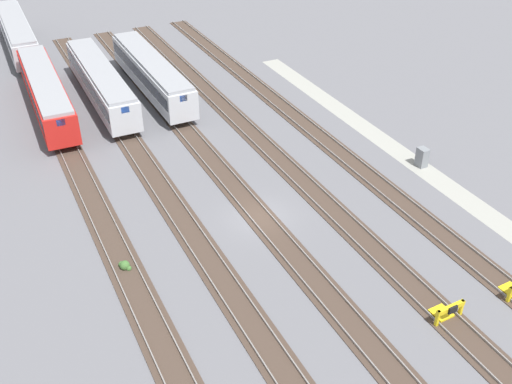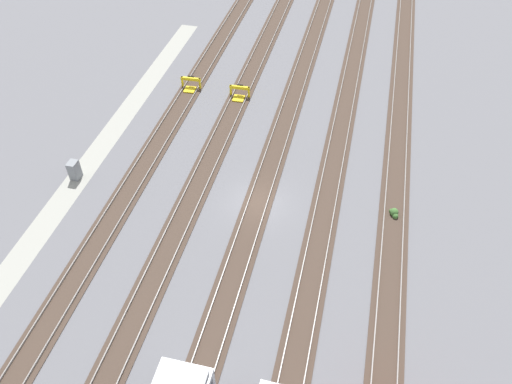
% 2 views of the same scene
% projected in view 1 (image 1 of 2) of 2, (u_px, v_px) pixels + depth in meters
% --- Properties ---
extents(ground_plane, '(400.00, 400.00, 0.00)m').
position_uv_depth(ground_plane, '(260.00, 218.00, 42.79)').
color(ground_plane, slate).
extents(service_walkway, '(54.00, 2.00, 0.01)m').
position_uv_depth(service_walkway, '(424.00, 170.00, 48.29)').
color(service_walkway, '#9E9E93').
rests_on(service_walkway, ground).
extents(rail_track_nearest, '(90.00, 2.23, 0.21)m').
position_uv_depth(rail_track_nearest, '(378.00, 183.00, 46.56)').
color(rail_track_nearest, '#47382D').
rests_on(rail_track_nearest, ground).
extents(rail_track_near_inner, '(90.00, 2.24, 0.21)m').
position_uv_depth(rail_track_near_inner, '(321.00, 199.00, 44.66)').
color(rail_track_near_inner, '#47382D').
rests_on(rail_track_near_inner, ground).
extents(rail_track_middle, '(90.00, 2.24, 0.21)m').
position_uv_depth(rail_track_middle, '(260.00, 217.00, 42.76)').
color(rail_track_middle, '#47382D').
rests_on(rail_track_middle, ground).
extents(rail_track_far_inner, '(90.00, 2.23, 0.21)m').
position_uv_depth(rail_track_far_inner, '(193.00, 237.00, 40.86)').
color(rail_track_far_inner, '#47382D').
rests_on(rail_track_far_inner, ground).
extents(rail_track_farthest, '(90.00, 2.23, 0.21)m').
position_uv_depth(rail_track_farthest, '(120.00, 258.00, 38.96)').
color(rail_track_farthest, '#47382D').
rests_on(rail_track_farthest, ground).
extents(subway_car_front_row_leftmost, '(18.02, 2.98, 3.70)m').
position_uv_depth(subway_car_front_row_leftmost, '(101.00, 83.00, 57.92)').
color(subway_car_front_row_leftmost, silver).
rests_on(subway_car_front_row_leftmost, ground).
extents(subway_car_front_row_left_inner, '(18.02, 2.96, 3.70)m').
position_uv_depth(subway_car_front_row_left_inner, '(152.00, 74.00, 59.82)').
color(subway_car_front_row_left_inner, silver).
rests_on(subway_car_front_row_left_inner, ground).
extents(subway_car_front_row_centre, '(18.07, 3.29, 3.70)m').
position_uv_depth(subway_car_front_row_centre, '(46.00, 93.00, 55.99)').
color(subway_car_front_row_centre, red).
rests_on(subway_car_front_row_centre, ground).
extents(subway_car_front_row_right_inner, '(18.04, 3.13, 3.70)m').
position_uv_depth(subway_car_front_row_right_inner, '(17.00, 34.00, 70.10)').
color(subway_car_front_row_right_inner, silver).
rests_on(subway_car_front_row_right_inner, ground).
extents(bumper_stop_near_inner_track, '(1.37, 2.01, 1.22)m').
position_uv_depth(bumper_stop_near_inner_track, '(446.00, 311.00, 34.26)').
color(bumper_stop_near_inner_track, yellow).
rests_on(bumper_stop_near_inner_track, ground).
extents(electrical_cabinet, '(0.90, 0.73, 1.60)m').
position_uv_depth(electrical_cabinet, '(422.00, 157.00, 48.41)').
color(electrical_cabinet, gray).
rests_on(electrical_cabinet, ground).
extents(weed_clump, '(0.92, 0.70, 0.64)m').
position_uv_depth(weed_clump, '(125.00, 266.00, 38.03)').
color(weed_clump, '#427033').
rests_on(weed_clump, ground).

